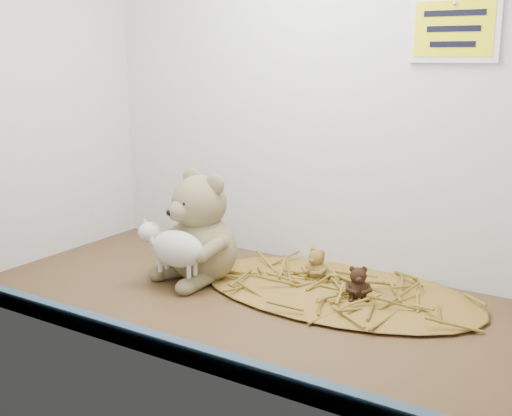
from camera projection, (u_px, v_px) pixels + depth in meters
The scene contains 8 objects.
alcove_shell at pixel (275, 79), 130.29cm from camera, with size 120.40×60.20×90.40cm.
front_rail at pixel (161, 345), 109.25cm from camera, with size 119.28×2.20×3.60cm, color #334C61.
straw_bed at pixel (336, 290), 137.87cm from camera, with size 63.95×37.13×1.24cm, color brown.
main_teddy at pixel (202, 226), 143.73cm from camera, with size 20.16×21.28×25.00cm, color #847751, non-canonical shape.
toy_lamb at pixel (177, 249), 137.05cm from camera, with size 17.02×10.39×11.00cm, color beige, non-canonical shape.
mini_teddy_tan at pixel (317, 263), 142.37cm from camera, with size 5.85×6.17×7.25cm, color olive, non-canonical shape.
mini_teddy_brown at pixel (358, 281), 131.42cm from camera, with size 5.58×5.89×6.92cm, color black, non-canonical shape.
wall_sign at pixel (454, 29), 129.25cm from camera, with size 16.00×1.20×11.00cm, color yellow.
Camera 1 is at (67.38, -105.50, 50.00)cm, focal length 45.00 mm.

